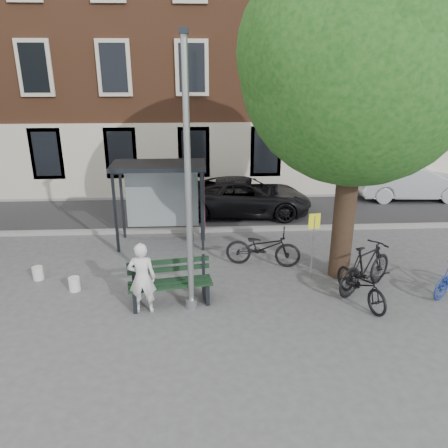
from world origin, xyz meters
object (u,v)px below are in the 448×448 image
lamppost (188,195)px  bike_c (361,283)px  car_dark (245,196)px  notice_sign (314,232)px  painter (142,278)px  bike_a (263,247)px  car_silver (412,182)px  bench (170,285)px  bus_shelter (173,185)px  bike_d (366,267)px

lamppost → bike_c: lamppost is taller
bike_c → car_dark: 7.11m
car_dark → lamppost: bearing=168.7°
bike_c → notice_sign: size_ratio=1.05×
painter → bike_a: size_ratio=0.81×
car_silver → notice_sign: size_ratio=2.53×
painter → notice_sign: 4.58m
bench → bike_c: size_ratio=1.08×
lamppost → notice_sign: bearing=23.7°
car_dark → notice_sign: 5.60m
bus_shelter → bike_c: bus_shelter is taller
lamppost → car_silver: 12.61m
car_silver → lamppost: bearing=134.6°
lamppost → car_silver: bearing=42.4°
bike_c → bench: bearing=160.5°
bike_d → notice_sign: size_ratio=1.15×
lamppost → bus_shelter: bearing=98.4°
bike_a → car_dark: bearing=12.5°
bike_a → bike_c: (2.08, -2.18, -0.06)m
bus_shelter → bike_c: size_ratio=1.49×
bus_shelter → bike_a: bearing=-35.8°
bus_shelter → bike_a: 3.49m
bike_c → bus_shelter: bearing=122.6°
bus_shelter → car_silver: bearing=23.6°
lamppost → car_dark: (1.95, 6.83, -2.09)m
bus_shelter → bike_a: bus_shelter is taller
bench → bike_c: (4.59, -0.24, 0.03)m
bus_shelter → bike_d: 6.21m
bike_d → bike_a: bearing=20.8°
notice_sign → car_dark: bearing=94.3°
car_dark → bike_d: bearing=-153.8°
bike_a → car_dark: 4.61m
notice_sign → bench: bearing=-171.8°
bike_d → lamppost: bearing=62.5°
bike_d → bus_shelter: bearing=19.5°
bike_c → car_silver: 9.80m
painter → bench: 0.81m
bike_c → car_silver: car_silver is taller
painter → bench: bearing=-148.1°
lamppost → car_silver: (9.19, 8.39, -2.02)m
bike_d → car_silver: 9.12m
bus_shelter → painter: size_ratio=1.65×
bench → bike_c: 4.60m
painter → car_dark: 7.58m
bench → bike_d: (4.90, 0.37, 0.16)m
lamppost → bike_c: (4.08, 0.05, -2.28)m
lamppost → painter: 2.22m
bus_shelter → car_silver: (9.80, 4.29, -1.16)m
bus_shelter → bench: bearing=-88.5°
painter → bike_c: bearing=-179.1°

